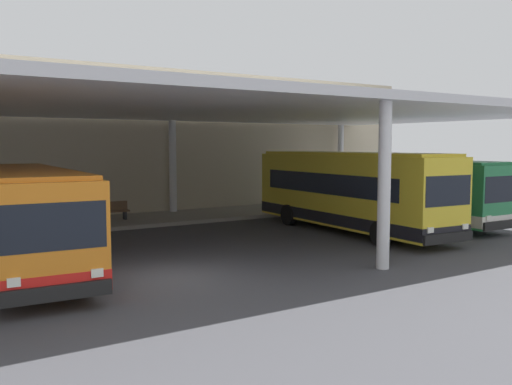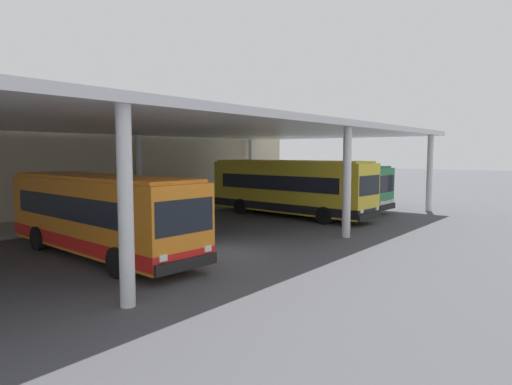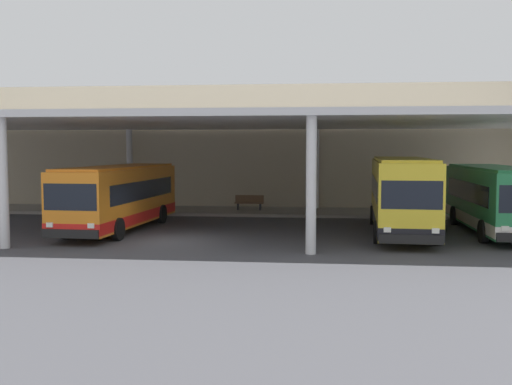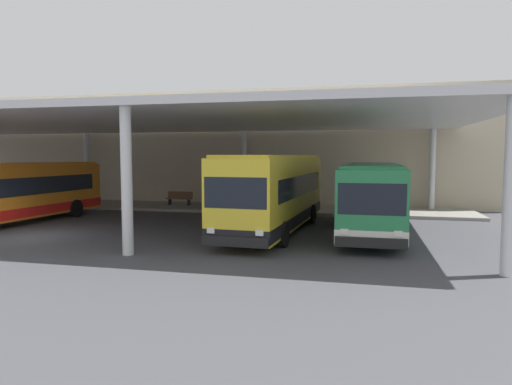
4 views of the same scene
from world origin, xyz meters
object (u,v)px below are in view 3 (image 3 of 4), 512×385
bus_nearest_bay (119,197)px  bus_middle_bay (494,198)px  bench_waiting (249,202)px  bus_second_bay (401,195)px

bus_nearest_bay → bus_middle_bay: same height
bench_waiting → bus_second_bay: bearing=-44.7°
bus_nearest_bay → bench_waiting: bus_nearest_bay is taller
bus_second_bay → bench_waiting: (-8.26, 8.16, -1.18)m
bus_middle_bay → bench_waiting: bus_middle_bay is taller
bus_second_bay → bus_nearest_bay: bearing=-178.2°
bus_nearest_bay → bench_waiting: bearing=57.8°
bus_nearest_bay → bench_waiting: size_ratio=5.91×
bus_nearest_bay → bus_second_bay: (13.66, 0.42, 0.19)m
bus_second_bay → bench_waiting: size_ratio=6.36×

